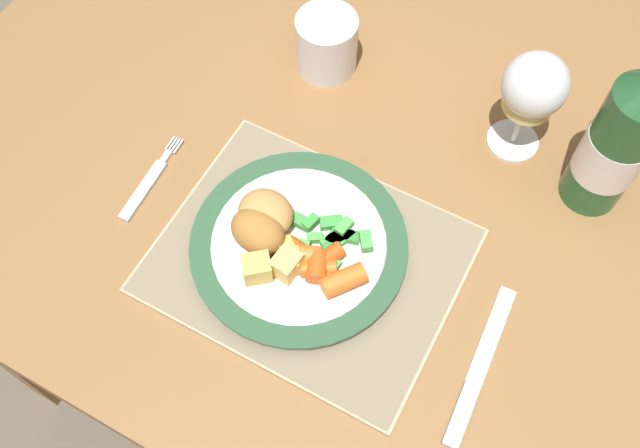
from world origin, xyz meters
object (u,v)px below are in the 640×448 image
object	(u,v)px
fork	(148,184)
table_knife	(475,379)
wine_glass	(534,89)
dinner_plate	(299,246)
bottle	(621,139)
dining_table	(368,197)
drinking_cup	(326,42)

from	to	relation	value
fork	table_knife	distance (m)	0.44
wine_glass	dinner_plate	bearing A→B (deg)	-121.19
dinner_plate	fork	distance (m)	0.20
bottle	wine_glass	bearing A→B (deg)	166.73
dining_table	fork	distance (m)	0.30
wine_glass	bottle	size ratio (longest dim) A/B	0.51
bottle	dinner_plate	bearing A→B (deg)	-138.18
bottle	drinking_cup	distance (m)	0.37
table_knife	fork	bearing A→B (deg)	175.56
dining_table	drinking_cup	xyz separation A→B (m)	(-0.12, 0.10, 0.14)
wine_glass	drinking_cup	world-z (taller)	wine_glass
dining_table	table_knife	xyz separation A→B (m)	(0.22, -0.20, 0.11)
dining_table	dinner_plate	size ratio (longest dim) A/B	4.59
dinner_plate	wine_glass	xyz separation A→B (m)	(0.16, 0.26, 0.08)
fork	dining_table	bearing A→B (deg)	37.67
wine_glass	table_knife	bearing A→B (deg)	-76.08
table_knife	wine_glass	world-z (taller)	wine_glass
fork	wine_glass	world-z (taller)	wine_glass
dining_table	drinking_cup	bearing A→B (deg)	140.17
wine_glass	drinking_cup	distance (m)	0.27
dinner_plate	drinking_cup	xyz separation A→B (m)	(-0.10, 0.26, 0.02)
table_knife	drinking_cup	bearing A→B (deg)	138.19
dining_table	bottle	xyz separation A→B (m)	(0.25, 0.07, 0.21)
wine_glass	bottle	distance (m)	0.11
dining_table	fork	bearing A→B (deg)	-142.33
bottle	drinking_cup	size ratio (longest dim) A/B	3.66
dining_table	wine_glass	distance (m)	0.27
dinner_plate	table_knife	bearing A→B (deg)	-10.11
dining_table	table_knife	distance (m)	0.32
fork	drinking_cup	size ratio (longest dim) A/B	1.61
fork	table_knife	world-z (taller)	table_knife
bottle	drinking_cup	world-z (taller)	bottle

